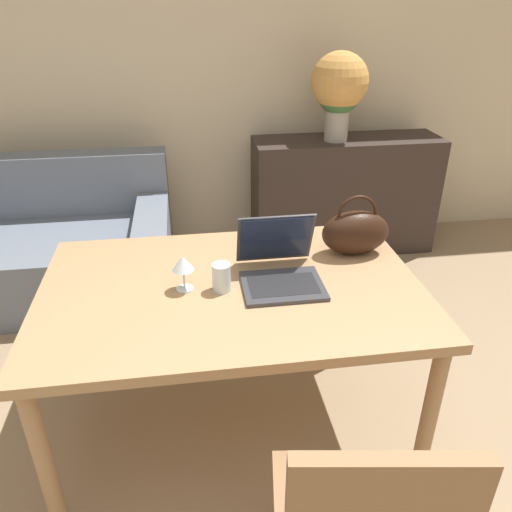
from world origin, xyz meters
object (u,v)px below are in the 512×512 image
object	(u,v)px
laptop	(279,263)
handbag	(355,232)
wine_glass	(183,265)
flower_vase	(339,88)
drinking_glass	(221,277)
couch	(55,250)

from	to	relation	value
laptop	handbag	bearing A→B (deg)	23.80
wine_glass	flower_vase	xyz separation A→B (m)	(1.07, 1.65, 0.34)
laptop	flower_vase	distance (m)	1.80
handbag	flower_vase	world-z (taller)	flower_vase
laptop	wine_glass	bearing A→B (deg)	-174.33
drinking_glass	flower_vase	size ratio (longest dim) A/B	0.19
handbag	flower_vase	size ratio (longest dim) A/B	0.50
couch	flower_vase	xyz separation A→B (m)	(1.91, 0.28, 0.91)
handbag	flower_vase	distance (m)	1.53
laptop	handbag	world-z (taller)	handbag
couch	flower_vase	size ratio (longest dim) A/B	2.55
laptop	flower_vase	world-z (taller)	flower_vase
drinking_glass	flower_vase	world-z (taller)	flower_vase
couch	drinking_glass	bearing A→B (deg)	-55.06
laptop	wine_glass	size ratio (longest dim) A/B	2.41
drinking_glass	handbag	size ratio (longest dim) A/B	0.38
drinking_glass	flower_vase	distance (m)	1.96
laptop	flower_vase	xyz separation A→B (m)	(0.70, 1.61, 0.38)
flower_vase	drinking_glass	bearing A→B (deg)	-119.10
couch	laptop	xyz separation A→B (m)	(1.21, -1.33, 0.53)
laptop	handbag	xyz separation A→B (m)	(0.36, 0.16, 0.04)
couch	flower_vase	world-z (taller)	flower_vase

